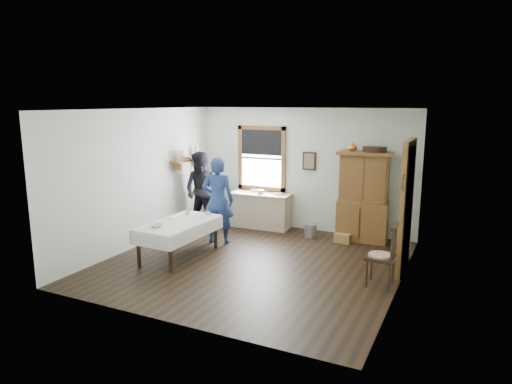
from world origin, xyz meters
TOP-DOWN VIEW (x-y plane):
  - room at (0.00, 0.00)m, footprint 5.01×5.01m
  - window at (-1.00, 2.46)m, footprint 1.18×0.07m
  - doorway at (2.46, 0.85)m, footprint 0.09×1.14m
  - wall_shelf at (-2.37, 1.54)m, footprint 0.24×1.00m
  - framed_picture at (0.15, 2.46)m, footprint 0.30×0.04m
  - rug_beater at (2.45, 0.30)m, footprint 0.01×0.27m
  - work_counter at (-0.89, 2.17)m, footprint 1.41×0.59m
  - china_hutch at (1.43, 2.16)m, footprint 1.12×0.59m
  - dining_table at (-1.37, -0.32)m, footprint 0.92×1.70m
  - spindle_chair at (2.22, -0.06)m, footprint 0.49×0.49m
  - pail at (0.39, 1.94)m, footprint 0.28×0.28m
  - wicker_basket at (1.12, 1.87)m, footprint 0.34×0.25m
  - woman_blue at (-1.17, 0.76)m, footprint 0.68×0.55m
  - figure_dark at (-2.02, 1.50)m, footprint 0.81×0.64m
  - table_cup_a at (-1.54, 0.21)m, footprint 0.15×0.15m
  - table_cup_b at (-1.11, 0.27)m, footprint 0.11×0.11m
  - table_bowl at (-1.51, -0.79)m, footprint 0.26×0.26m
  - counter_book at (-0.56, 2.26)m, footprint 0.16×0.21m
  - counter_bowl at (-1.09, 2.27)m, footprint 0.22×0.22m
  - shelf_bowl at (-2.37, 1.55)m, footprint 0.22×0.22m

SIDE VIEW (x-z plane):
  - wicker_basket at x=1.12m, z-range 0.00..0.19m
  - pail at x=0.39m, z-range 0.00..0.28m
  - dining_table at x=-1.37m, z-range 0.00..0.67m
  - work_counter at x=-0.89m, z-range 0.00..0.79m
  - spindle_chair at x=2.22m, z-range 0.00..1.00m
  - table_bowl at x=-1.51m, z-range 0.67..0.73m
  - table_cup_b at x=-1.11m, z-range 0.67..0.76m
  - table_cup_a at x=-1.54m, z-range 0.67..0.77m
  - counter_book at x=-0.56m, z-range 0.79..0.81m
  - figure_dark at x=-2.02m, z-range 0.00..1.62m
  - woman_blue at x=-1.17m, z-range 0.00..1.63m
  - counter_bowl at x=-1.09m, z-range 0.79..0.85m
  - china_hutch at x=1.43m, z-range 0.00..1.84m
  - doorway at x=2.46m, z-range 0.05..2.27m
  - room at x=0.00m, z-range 0.00..2.70m
  - framed_picture at x=0.15m, z-range 1.35..1.75m
  - wall_shelf at x=-2.37m, z-range 1.35..1.79m
  - shelf_bowl at x=-2.37m, z-range 1.57..1.62m
  - window at x=-1.00m, z-range 0.90..2.38m
  - rug_beater at x=2.45m, z-range 1.58..1.86m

